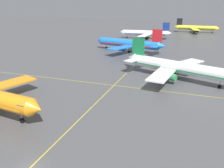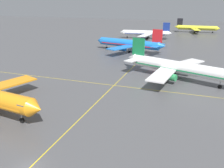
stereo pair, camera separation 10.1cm
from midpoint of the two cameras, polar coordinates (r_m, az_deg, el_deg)
airliner_second_row at (r=78.00m, az=15.27°, el=3.94°), size 37.00×31.69×11.86m
airliner_third_row at (r=118.54m, az=4.20°, el=9.67°), size 37.45×31.83×11.73m
airliner_far_left_stand at (r=162.06m, az=8.11°, el=12.02°), size 34.57×29.71×10.74m
airliner_far_right_stand at (r=204.26m, az=19.65°, el=12.60°), size 34.16×29.57×10.65m
taxiway_markings at (r=53.21m, az=-6.80°, el=-7.45°), size 136.05×91.33×0.01m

